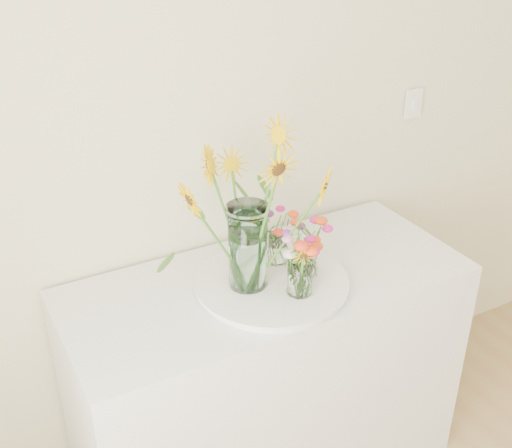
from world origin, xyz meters
name	(u,v)px	position (x,y,z in m)	size (l,w,h in m)	color
counter	(267,379)	(-0.44, 1.93, 0.45)	(1.40, 0.60, 0.90)	white
tray	(272,285)	(-0.46, 1.87, 0.91)	(0.49, 0.49, 0.03)	white
mason_jar	(248,247)	(-0.54, 1.89, 1.07)	(0.13, 0.13, 0.29)	#AFDCCF
sunflower_bouquet	(248,209)	(-0.54, 1.89, 1.21)	(0.67, 0.67, 0.56)	#E5B304
small_vase_a	(300,276)	(-0.42, 1.77, 0.99)	(0.08, 0.08, 0.14)	white
wildflower_posy_a	(300,264)	(-0.42, 1.77, 1.04)	(0.19, 0.19, 0.23)	#ED4814
small_vase_b	(307,261)	(-0.33, 1.85, 0.98)	(0.08, 0.08, 0.11)	white
wildflower_posy_b	(308,249)	(-0.33, 1.85, 1.03)	(0.22, 0.22, 0.20)	#ED4814
small_vase_c	(278,249)	(-0.38, 1.97, 0.98)	(0.06, 0.06, 0.11)	white
wildflower_posy_c	(278,237)	(-0.38, 1.97, 1.03)	(0.18, 0.18, 0.20)	#ED4814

